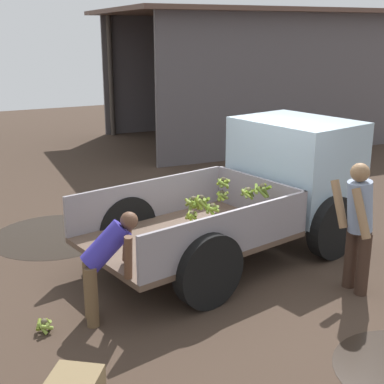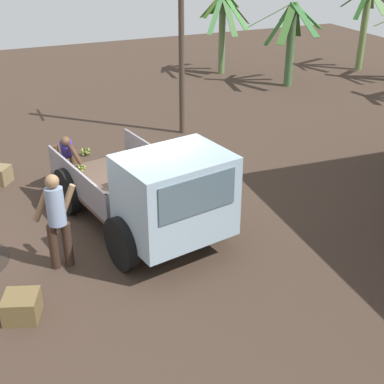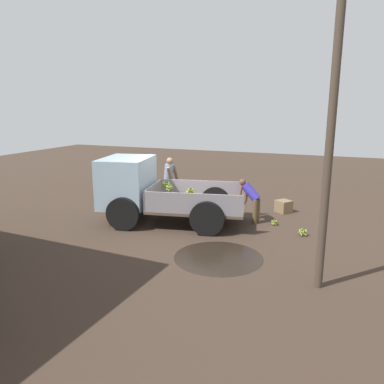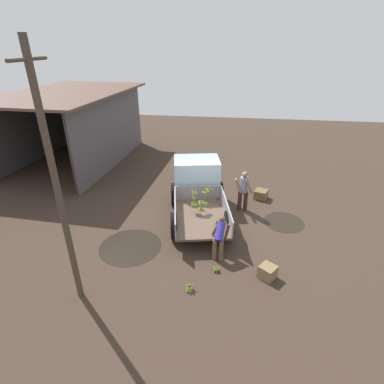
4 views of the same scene
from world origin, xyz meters
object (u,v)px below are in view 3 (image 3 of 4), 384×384
Objects in this scene: wooden_crate_0 at (284,206)px; utility_pole at (332,117)px; banana_bunch_on_ground_0 at (303,232)px; banana_bunch_on_ground_1 at (274,222)px; person_worker_loading at (251,198)px; wooden_crate_1 at (151,193)px; cargo_truck at (142,188)px; person_foreground_visitor at (169,179)px.

utility_pole is at bearing 105.45° from wooden_crate_0.
banana_bunch_on_ground_1 is (0.90, -0.69, -0.02)m from banana_bunch_on_ground_0.
person_worker_loading reaches higher than wooden_crate_0.
wooden_crate_1 is (5.95, -2.33, 0.08)m from banana_bunch_on_ground_0.
cargo_truck is 3.07m from wooden_crate_1.
utility_pole is 12.30× the size of wooden_crate_1.
banana_bunch_on_ground_1 is 0.39× the size of wooden_crate_1.
banana_bunch_on_ground_1 is at bearing 88.03° from wooden_crate_0.
banana_bunch_on_ground_1 is 5.31m from wooden_crate_1.
person_worker_loading is (-3.11, 0.77, -0.20)m from person_foreground_visitor.
person_worker_loading is 1.91m from banana_bunch_on_ground_0.
utility_pole reaches higher than banana_bunch_on_ground_0.
banana_bunch_on_ground_0 is 6.39m from wooden_crate_1.
cargo_truck is 3.47× the size of person_worker_loading.
cargo_truck reaches higher than wooden_crate_0.
person_worker_loading reaches higher than banana_bunch_on_ground_0.
person_worker_loading is at bearing -11.10° from person_foreground_visitor.
wooden_crate_0 is at bearing -74.55° from utility_pole.
utility_pole is 5.08m from banana_bunch_on_ground_1.
utility_pole is 6.19m from wooden_crate_0.
cargo_truck is 6.37m from utility_pole.
wooden_crate_0 is 5.10m from wooden_crate_1.
wooden_crate_1 is (5.05, -1.65, 0.11)m from banana_bunch_on_ground_1.
wooden_crate_0 is (0.85, -2.20, 0.09)m from banana_bunch_on_ground_0.
person_worker_loading is at bearing -23.82° from banana_bunch_on_ground_0.
cargo_truck is 4.14m from banana_bunch_on_ground_1.
person_foreground_visitor is at bearing -17.48° from banana_bunch_on_ground_0.
utility_pole is 8.96m from wooden_crate_1.
banana_bunch_on_ground_1 is (-3.89, -1.06, -0.95)m from cargo_truck.
person_foreground_visitor reaches higher than wooden_crate_1.
person_foreground_visitor is 1.65m from wooden_crate_1.
utility_pole reaches higher than wooden_crate_1.
wooden_crate_0 is at bearing -157.97° from cargo_truck.
person_foreground_visitor is at bearing -102.16° from cargo_truck.
person_foreground_visitor is at bearing 10.21° from wooden_crate_0.
banana_bunch_on_ground_0 is at bearing -78.93° from utility_pole.
wooden_crate_0 is (1.43, -5.16, -3.11)m from utility_pole.
banana_bunch_on_ground_1 is at bearing -9.06° from person_foreground_visitor.
utility_pole is (-5.37, 2.58, 2.27)m from cargo_truck.
wooden_crate_0 is (-0.05, -1.52, 0.11)m from banana_bunch_on_ground_1.
cargo_truck is at bearing 4.53° from banana_bunch_on_ground_0.
banana_bunch_on_ground_0 is 0.59× the size of wooden_crate_0.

